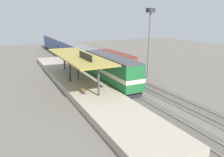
# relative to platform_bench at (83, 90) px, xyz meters

# --- Properties ---
(ground_plane) EXTENTS (120.00, 120.00, 0.00)m
(ground_plane) POSITION_rel_platform_bench_xyz_m (8.00, 6.22, -1.34)
(ground_plane) COLOR #666056
(track_near) EXTENTS (3.20, 110.00, 0.16)m
(track_near) POSITION_rel_platform_bench_xyz_m (6.00, 6.22, -1.31)
(track_near) COLOR #565249
(track_near) RESTS_ON ground
(track_far) EXTENTS (3.20, 110.00, 0.16)m
(track_far) POSITION_rel_platform_bench_xyz_m (10.60, 6.22, -1.31)
(track_far) COLOR #565249
(track_far) RESTS_ON ground
(platform) EXTENTS (6.00, 44.00, 0.90)m
(platform) POSITION_rel_platform_bench_xyz_m (1.40, 6.22, -0.89)
(platform) COLOR #A89E89
(platform) RESTS_ON ground
(station_canopy) EXTENTS (5.20, 18.00, 4.70)m
(station_canopy) POSITION_rel_platform_bench_xyz_m (1.40, 6.13, 3.19)
(station_canopy) COLOR #47474C
(station_canopy) RESTS_ON platform
(platform_bench) EXTENTS (0.44, 1.70, 0.50)m
(platform_bench) POSITION_rel_platform_bench_xyz_m (0.00, 0.00, 0.00)
(platform_bench) COLOR #333338
(platform_bench) RESTS_ON platform
(locomotive) EXTENTS (2.93, 14.43, 4.44)m
(locomotive) POSITION_rel_platform_bench_xyz_m (6.00, 4.18, 1.07)
(locomotive) COLOR #28282D
(locomotive) RESTS_ON track_near
(passenger_carriage_front) EXTENTS (2.90, 20.00, 4.24)m
(passenger_carriage_front) POSITION_rel_platform_bench_xyz_m (6.00, 22.18, 0.97)
(passenger_carriage_front) COLOR #28282D
(passenger_carriage_front) RESTS_ON track_near
(passenger_carriage_rear) EXTENTS (2.90, 20.00, 4.24)m
(passenger_carriage_rear) POSITION_rel_platform_bench_xyz_m (6.00, 42.98, 0.97)
(passenger_carriage_rear) COLOR #28282D
(passenger_carriage_rear) RESTS_ON track_near
(freight_car) EXTENTS (2.80, 12.00, 3.54)m
(freight_car) POSITION_rel_platform_bench_xyz_m (10.60, 11.68, 0.63)
(freight_car) COLOR #28282D
(freight_car) RESTS_ON track_far
(light_mast) EXTENTS (1.10, 1.10, 11.70)m
(light_mast) POSITION_rel_platform_bench_xyz_m (13.80, 5.24, 7.05)
(light_mast) COLOR slate
(light_mast) RESTS_ON ground
(person_waiting) EXTENTS (0.34, 0.34, 1.71)m
(person_waiting) POSITION_rel_platform_bench_xyz_m (0.03, 5.99, 0.51)
(person_waiting) COLOR navy
(person_waiting) RESTS_ON platform
(person_walking) EXTENTS (0.34, 0.34, 1.71)m
(person_walking) POSITION_rel_platform_bench_xyz_m (1.80, 11.99, 0.51)
(person_walking) COLOR #23603D
(person_walking) RESTS_ON platform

